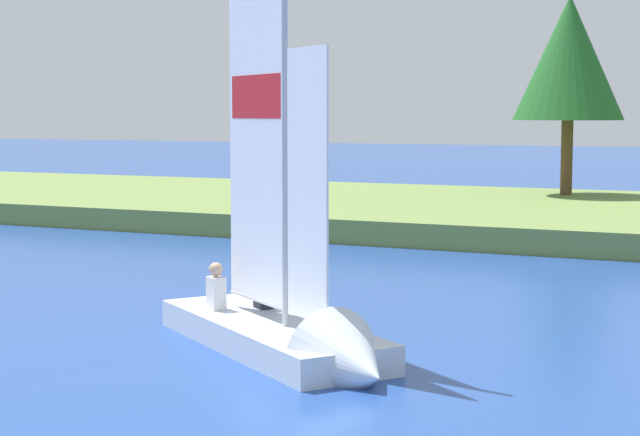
# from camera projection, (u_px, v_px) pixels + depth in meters

# --- Properties ---
(shore_bank) EXTENTS (80.00, 12.87, 0.61)m
(shore_bank) POSITION_uv_depth(u_px,v_px,m) (432.00, 210.00, 31.15)
(shore_bank) COLOR olive
(shore_bank) RESTS_ON ground
(shoreline_tree_left) EXTENTS (3.46, 3.46, 6.25)m
(shoreline_tree_left) POSITION_uv_depth(u_px,v_px,m) (569.00, 58.00, 32.76)
(shoreline_tree_left) COLOR brown
(shoreline_tree_left) RESTS_ON shore_bank
(sailboat) EXTENTS (4.82, 3.95, 6.70)m
(sailboat) POSITION_uv_depth(u_px,v_px,m) (300.00, 327.00, 13.43)
(sailboat) COLOR silver
(sailboat) RESTS_ON ground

